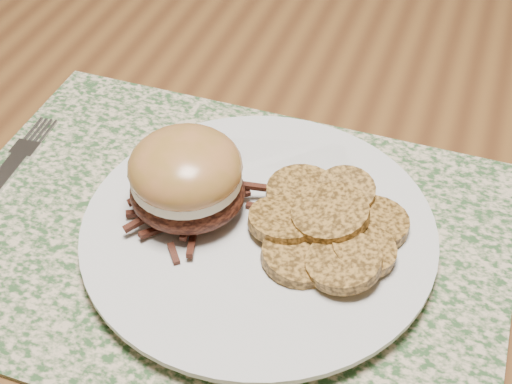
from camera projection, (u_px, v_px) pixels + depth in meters
dining_table at (323, 231)px, 0.68m from camera, size 1.50×0.90×0.75m
placemat at (220, 238)px, 0.57m from camera, size 0.45×0.33×0.00m
dinner_plate at (259, 232)px, 0.56m from camera, size 0.26×0.26×0.02m
pork_sandwich at (186, 178)px, 0.54m from camera, size 0.10×0.09×0.07m
roasted_potatoes at (328, 225)px, 0.54m from camera, size 0.14×0.15×0.03m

